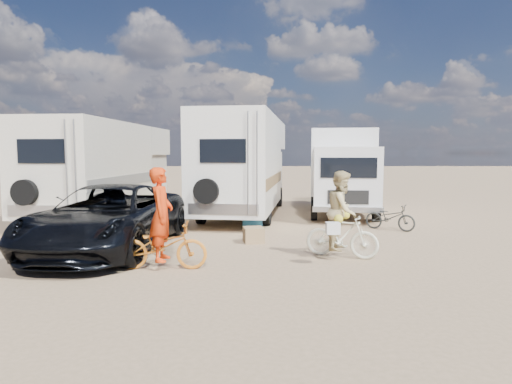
{
  "coord_description": "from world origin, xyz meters",
  "views": [
    {
      "loc": [
        0.36,
        -9.42,
        2.34
      ],
      "look_at": [
        0.43,
        2.22,
        1.3
      ],
      "focal_mm": 30.58,
      "sensor_mm": 36.0,
      "label": 1
    }
  ],
  "objects_px": {
    "rv_main": "(246,166)",
    "rv_left": "(106,170)",
    "dark_suv": "(109,218)",
    "rider_man": "(162,223)",
    "bike_parked": "(390,217)",
    "crate": "(254,235)",
    "rider_woman": "(342,218)",
    "bike_woman": "(342,236)",
    "box_truck": "(342,172)",
    "cooler": "(252,220)",
    "bike_man": "(162,246)"
  },
  "relations": [
    {
      "from": "dark_suv",
      "to": "cooler",
      "type": "distance_m",
      "value": 4.72
    },
    {
      "from": "rv_main",
      "to": "cooler",
      "type": "height_order",
      "value": "rv_main"
    },
    {
      "from": "rider_man",
      "to": "crate",
      "type": "bearing_deg",
      "value": -35.44
    },
    {
      "from": "bike_man",
      "to": "rider_woman",
      "type": "relative_size",
      "value": 1.03
    },
    {
      "from": "box_truck",
      "to": "bike_man",
      "type": "height_order",
      "value": "box_truck"
    },
    {
      "from": "rv_left",
      "to": "cooler",
      "type": "bearing_deg",
      "value": -21.58
    },
    {
      "from": "bike_man",
      "to": "rider_man",
      "type": "bearing_deg",
      "value": -0.0
    },
    {
      "from": "crate",
      "to": "dark_suv",
      "type": "bearing_deg",
      "value": -166.65
    },
    {
      "from": "rider_man",
      "to": "dark_suv",
      "type": "bearing_deg",
      "value": 42.2
    },
    {
      "from": "bike_woman",
      "to": "rider_woman",
      "type": "bearing_deg",
      "value": 0.0
    },
    {
      "from": "rv_left",
      "to": "bike_woman",
      "type": "xyz_separation_m",
      "value": [
        7.53,
        -6.74,
        -1.22
      ]
    },
    {
      "from": "bike_woman",
      "to": "crate",
      "type": "xyz_separation_m",
      "value": [
        -1.98,
        1.66,
        -0.29
      ]
    },
    {
      "from": "dark_suv",
      "to": "cooler",
      "type": "xyz_separation_m",
      "value": [
        3.46,
        3.18,
        -0.54
      ]
    },
    {
      "from": "rv_main",
      "to": "dark_suv",
      "type": "xyz_separation_m",
      "value": [
        -3.2,
        -6.26,
        -1.06
      ]
    },
    {
      "from": "rider_man",
      "to": "cooler",
      "type": "distance_m",
      "value": 5.34
    },
    {
      "from": "bike_man",
      "to": "bike_parked",
      "type": "bearing_deg",
      "value": -53.84
    },
    {
      "from": "rider_man",
      "to": "rv_main",
      "type": "bearing_deg",
      "value": -11.22
    },
    {
      "from": "dark_suv",
      "to": "bike_parked",
      "type": "distance_m",
      "value": 8.11
    },
    {
      "from": "crate",
      "to": "bike_man",
      "type": "bearing_deg",
      "value": -125.05
    },
    {
      "from": "crate",
      "to": "cooler",
      "type": "bearing_deg",
      "value": 91.08
    },
    {
      "from": "dark_suv",
      "to": "crate",
      "type": "xyz_separation_m",
      "value": [
        3.5,
        0.83,
        -0.58
      ]
    },
    {
      "from": "box_truck",
      "to": "rider_woman",
      "type": "bearing_deg",
      "value": -93.82
    },
    {
      "from": "box_truck",
      "to": "crate",
      "type": "relative_size",
      "value": 11.71
    },
    {
      "from": "rider_man",
      "to": "box_truck",
      "type": "bearing_deg",
      "value": -33.44
    },
    {
      "from": "rv_main",
      "to": "bike_parked",
      "type": "bearing_deg",
      "value": -31.31
    },
    {
      "from": "box_truck",
      "to": "bike_parked",
      "type": "relative_size",
      "value": 3.89
    },
    {
      "from": "rv_left",
      "to": "bike_parked",
      "type": "relative_size",
      "value": 5.54
    },
    {
      "from": "rider_man",
      "to": "crate",
      "type": "height_order",
      "value": "rider_man"
    },
    {
      "from": "box_truck",
      "to": "bike_parked",
      "type": "distance_m",
      "value": 3.89
    },
    {
      "from": "box_truck",
      "to": "rv_main",
      "type": "bearing_deg",
      "value": -172.47
    },
    {
      "from": "rv_main",
      "to": "dark_suv",
      "type": "distance_m",
      "value": 7.11
    },
    {
      "from": "bike_woman",
      "to": "rider_man",
      "type": "relative_size",
      "value": 0.87
    },
    {
      "from": "rv_main",
      "to": "rv_left",
      "type": "relative_size",
      "value": 1.02
    },
    {
      "from": "dark_suv",
      "to": "bike_woman",
      "type": "height_order",
      "value": "dark_suv"
    },
    {
      "from": "box_truck",
      "to": "bike_parked",
      "type": "height_order",
      "value": "box_truck"
    },
    {
      "from": "dark_suv",
      "to": "rider_woman",
      "type": "xyz_separation_m",
      "value": [
        5.48,
        -0.83,
        0.1
      ]
    },
    {
      "from": "bike_woman",
      "to": "bike_parked",
      "type": "relative_size",
      "value": 1.08
    },
    {
      "from": "box_truck",
      "to": "crate",
      "type": "bearing_deg",
      "value": -114.54
    },
    {
      "from": "rv_left",
      "to": "bike_man",
      "type": "distance_m",
      "value": 8.64
    },
    {
      "from": "bike_parked",
      "to": "crate",
      "type": "xyz_separation_m",
      "value": [
        -4.16,
        -1.82,
        -0.2
      ]
    },
    {
      "from": "crate",
      "to": "rider_woman",
      "type": "bearing_deg",
      "value": -39.98
    },
    {
      "from": "box_truck",
      "to": "dark_suv",
      "type": "relative_size",
      "value": 1.04
    },
    {
      "from": "rv_main",
      "to": "bike_parked",
      "type": "height_order",
      "value": "rv_main"
    },
    {
      "from": "box_truck",
      "to": "bike_woman",
      "type": "bearing_deg",
      "value": -93.82
    },
    {
      "from": "rider_man",
      "to": "rider_woman",
      "type": "distance_m",
      "value": 3.95
    },
    {
      "from": "cooler",
      "to": "rider_woman",
      "type": "bearing_deg",
      "value": -67.57
    },
    {
      "from": "rider_woman",
      "to": "cooler",
      "type": "relative_size",
      "value": 2.91
    },
    {
      "from": "rider_woman",
      "to": "dark_suv",
      "type": "bearing_deg",
      "value": 105.41
    },
    {
      "from": "bike_woman",
      "to": "cooler",
      "type": "distance_m",
      "value": 4.5
    },
    {
      "from": "rider_woman",
      "to": "bike_parked",
      "type": "distance_m",
      "value": 4.13
    }
  ]
}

